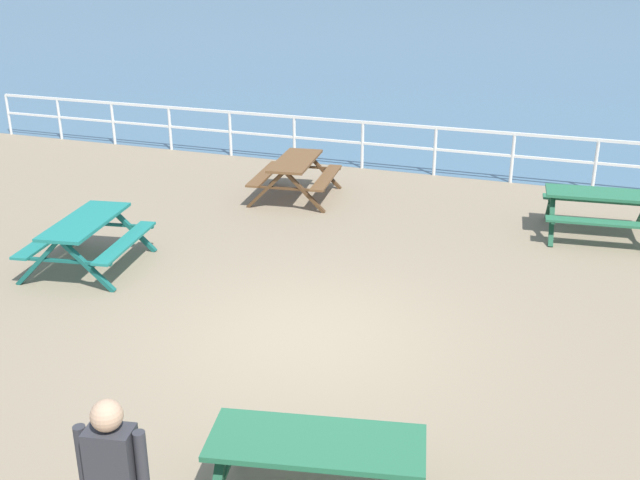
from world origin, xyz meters
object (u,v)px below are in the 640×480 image
at_px(picnic_table_near_left, 296,169).
at_px(picnic_table_near_right, 86,231).
at_px(picnic_table_far_left, 316,459).
at_px(picnic_table_mid_centre, 600,203).

distance_m(picnic_table_near_left, picnic_table_near_right, 4.67).
xyz_separation_m(picnic_table_near_left, picnic_table_near_right, (-1.68, -4.35, 0.00)).
bearing_deg(picnic_table_near_left, picnic_table_near_right, 151.36).
bearing_deg(picnic_table_far_left, picnic_table_mid_centre, 63.00).
bearing_deg(picnic_table_far_left, picnic_table_near_left, 100.88).
distance_m(picnic_table_near_right, picnic_table_far_left, 6.49).
height_order(picnic_table_near_right, picnic_table_mid_centre, same).
distance_m(picnic_table_near_left, picnic_table_mid_centre, 5.65).
relative_size(picnic_table_near_left, picnic_table_mid_centre, 1.01).
bearing_deg(picnic_table_near_right, picnic_table_mid_centre, -70.67).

